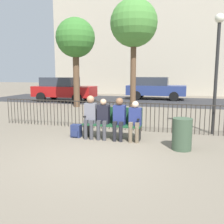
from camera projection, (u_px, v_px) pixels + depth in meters
ground_plane at (92, 158)px, 5.69m from camera, size 80.00×80.00×0.00m
park_bench at (113, 122)px, 7.31m from camera, size 1.71×0.45×0.92m
seated_person_0 at (90, 114)px, 7.33m from camera, size 0.34×0.39×1.26m
seated_person_1 at (103, 117)px, 7.23m from camera, size 0.34×0.39×1.18m
seated_person_2 at (119, 116)px, 7.10m from camera, size 0.34×0.39×1.22m
seated_person_3 at (135, 119)px, 6.98m from camera, size 0.34×0.39×1.14m
backpack at (76, 131)px, 7.50m from camera, size 0.29×0.27×0.38m
fence_railing at (121, 114)px, 8.41m from camera, size 9.01×0.03×0.95m
tree_0 at (76, 39)px, 13.72m from camera, size 2.16×2.16×4.91m
tree_1 at (134, 24)px, 9.82m from camera, size 1.87×1.87×4.80m
lamp_post at (217, 56)px, 7.56m from camera, size 0.28×0.28×3.66m
street_surface at (152, 101)px, 17.11m from camera, size 24.00×6.00×0.01m
parked_car_0 at (155, 88)px, 18.21m from camera, size 4.20×1.94×1.62m
parked_car_1 at (63, 89)px, 17.10m from camera, size 4.20×1.94×1.62m
building_facade at (164, 21)px, 23.67m from camera, size 20.00×6.00×13.52m
trash_bin at (182, 134)px, 6.23m from camera, size 0.49×0.49×0.80m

